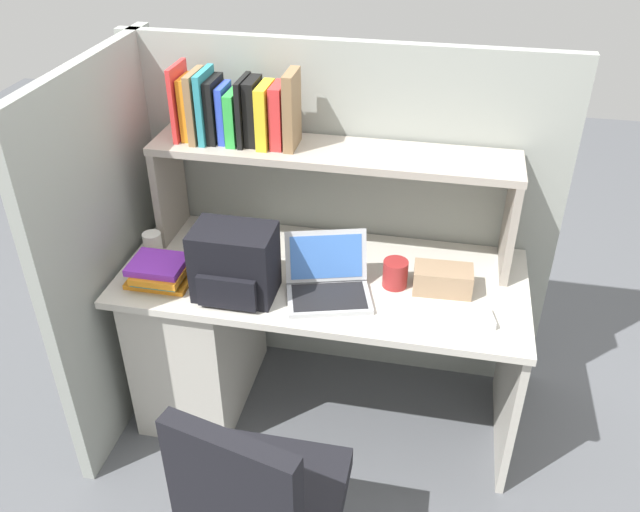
{
  "coord_description": "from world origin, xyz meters",
  "views": [
    {
      "loc": [
        0.42,
        -2.13,
        2.22
      ],
      "look_at": [
        0.0,
        -0.05,
        0.85
      ],
      "focal_mm": 37.39,
      "sensor_mm": 36.0,
      "label": 1
    }
  ],
  "objects_px": {
    "computer_mouse": "(484,318)",
    "paper_cup": "(153,245)",
    "laptop": "(328,282)",
    "backpack": "(234,264)",
    "snack_canister": "(395,274)",
    "tissue_box": "(443,279)"
  },
  "relations": [
    {
      "from": "backpack",
      "to": "computer_mouse",
      "type": "bearing_deg",
      "value": 0.73
    },
    {
      "from": "computer_mouse",
      "to": "tissue_box",
      "type": "distance_m",
      "value": 0.23
    },
    {
      "from": "paper_cup",
      "to": "snack_canister",
      "type": "relative_size",
      "value": 0.96
    },
    {
      "from": "laptop",
      "to": "paper_cup",
      "type": "height_order",
      "value": "laptop"
    },
    {
      "from": "computer_mouse",
      "to": "paper_cup",
      "type": "distance_m",
      "value": 1.35
    },
    {
      "from": "snack_canister",
      "to": "backpack",
      "type": "bearing_deg",
      "value": -163.38
    },
    {
      "from": "paper_cup",
      "to": "laptop",
      "type": "bearing_deg",
      "value": -8.68
    },
    {
      "from": "laptop",
      "to": "snack_canister",
      "type": "relative_size",
      "value": 3.4
    },
    {
      "from": "laptop",
      "to": "tissue_box",
      "type": "relative_size",
      "value": 1.69
    },
    {
      "from": "computer_mouse",
      "to": "paper_cup",
      "type": "bearing_deg",
      "value": 159.47
    },
    {
      "from": "backpack",
      "to": "paper_cup",
      "type": "height_order",
      "value": "backpack"
    },
    {
      "from": "laptop",
      "to": "backpack",
      "type": "bearing_deg",
      "value": -167.88
    },
    {
      "from": "paper_cup",
      "to": "tissue_box",
      "type": "relative_size",
      "value": 0.48
    },
    {
      "from": "backpack",
      "to": "computer_mouse",
      "type": "distance_m",
      "value": 0.93
    },
    {
      "from": "snack_canister",
      "to": "paper_cup",
      "type": "bearing_deg",
      "value": 179.21
    },
    {
      "from": "computer_mouse",
      "to": "tissue_box",
      "type": "height_order",
      "value": "tissue_box"
    },
    {
      "from": "backpack",
      "to": "tissue_box",
      "type": "xyz_separation_m",
      "value": [
        0.76,
        0.18,
        -0.08
      ]
    },
    {
      "from": "backpack",
      "to": "tissue_box",
      "type": "relative_size",
      "value": 1.36
    },
    {
      "from": "paper_cup",
      "to": "tissue_box",
      "type": "bearing_deg",
      "value": -0.52
    },
    {
      "from": "backpack",
      "to": "computer_mouse",
      "type": "xyz_separation_m",
      "value": [
        0.92,
        0.01,
        -0.12
      ]
    },
    {
      "from": "laptop",
      "to": "backpack",
      "type": "relative_size",
      "value": 1.24
    },
    {
      "from": "laptop",
      "to": "backpack",
      "type": "xyz_separation_m",
      "value": [
        -0.34,
        -0.07,
        0.08
      ]
    }
  ]
}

